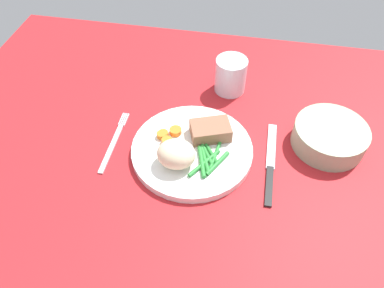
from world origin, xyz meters
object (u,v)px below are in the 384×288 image
at_px(fork, 114,142).
at_px(knife, 270,164).
at_px(salad_bowl, 330,135).
at_px(dinner_plate, 192,150).
at_px(water_glass, 230,77).
at_px(meat_portion, 211,131).

relative_size(fork, knife, 0.81).
distance_m(knife, salad_bowl, 0.14).
distance_m(dinner_plate, salad_bowl, 0.28).
distance_m(knife, water_glass, 0.24).
xyz_separation_m(dinner_plate, water_glass, (0.05, 0.21, 0.03)).
bearing_deg(knife, salad_bowl, 33.73).
relative_size(meat_portion, salad_bowl, 0.54).
relative_size(meat_portion, knife, 0.38).
bearing_deg(salad_bowl, dinner_plate, -164.75).
distance_m(fork, knife, 0.32).
height_order(meat_portion, water_glass, water_glass).
relative_size(meat_portion, fork, 0.47).
bearing_deg(water_glass, meat_portion, -96.11).
bearing_deg(meat_portion, knife, -18.26).
xyz_separation_m(fork, water_glass, (0.21, 0.21, 0.03)).
xyz_separation_m(knife, water_glass, (-0.11, 0.21, 0.03)).
bearing_deg(dinner_plate, water_glass, 76.32).
distance_m(dinner_plate, fork, 0.16).
xyz_separation_m(water_glass, salad_bowl, (0.22, -0.14, -0.01)).
xyz_separation_m(knife, salad_bowl, (0.11, 0.08, 0.02)).
height_order(dinner_plate, salad_bowl, salad_bowl).
bearing_deg(salad_bowl, meat_portion, -171.55).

